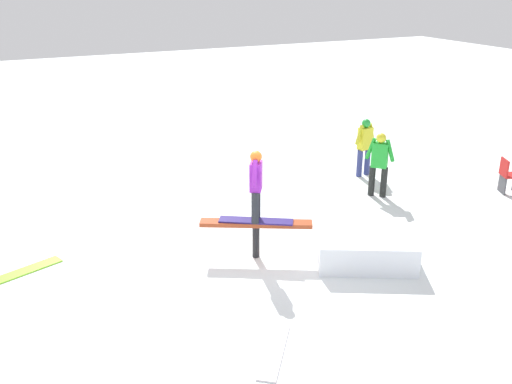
{
  "coord_description": "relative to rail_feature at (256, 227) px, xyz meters",
  "views": [
    {
      "loc": [
        4.27,
        8.9,
        5.18
      ],
      "look_at": [
        0.0,
        0.0,
        1.35
      ],
      "focal_mm": 40.0,
      "sensor_mm": 36.0,
      "label": 1
    }
  ],
  "objects": [
    {
      "name": "loose_snowboard_lime",
      "position": [
        4.09,
        -1.32,
        -0.62
      ],
      "size": [
        1.35,
        0.72,
        0.02
      ],
      "primitive_type": "cube",
      "rotation": [
        0.0,
        0.0,
        0.35
      ],
      "color": "#86DA28",
      "rests_on": "ground"
    },
    {
      "name": "main_rider_on_rail",
      "position": [
        0.0,
        0.0,
        0.82
      ],
      "size": [
        1.34,
        0.98,
        1.4
      ],
      "rotation": [
        0.0,
        0.0,
        -0.55
      ],
      "color": "navy",
      "rests_on": "rail_feature"
    },
    {
      "name": "loose_snowboard_white",
      "position": [
        1.05,
        2.8,
        -0.62
      ],
      "size": [
        1.02,
        1.23,
        0.02
      ],
      "primitive_type": "cube",
      "rotation": [
        0.0,
        0.0,
        4.07
      ],
      "color": "white",
      "rests_on": "ground"
    },
    {
      "name": "rail_feature",
      "position": [
        0.0,
        0.0,
        0.0
      ],
      "size": [
        2.01,
        1.25,
        0.75
      ],
      "rotation": [
        0.0,
        0.0,
        -0.49
      ],
      "color": "black",
      "rests_on": "ground"
    },
    {
      "name": "bystander_green",
      "position": [
        -4.08,
        -1.61,
        0.27
      ],
      "size": [
        0.56,
        0.59,
        1.59
      ],
      "rotation": [
        0.0,
        0.0,
        5.46
      ],
      "color": "black",
      "rests_on": "ground"
    },
    {
      "name": "bystander_yellow",
      "position": [
        -4.66,
        -3.02,
        0.25
      ],
      "size": [
        0.69,
        0.28,
        1.56
      ],
      "rotation": [
        0.0,
        0.0,
        0.15
      ],
      "color": "navy",
      "rests_on": "ground"
    },
    {
      "name": "ground_plane",
      "position": [
        0.0,
        0.0,
        -0.63
      ],
      "size": [
        60.0,
        60.0,
        0.0
      ],
      "primitive_type": "plane",
      "color": "white"
    },
    {
      "name": "folding_chair",
      "position": [
        -7.13,
        -0.38,
        -0.21
      ],
      "size": [
        0.58,
        0.58,
        0.88
      ],
      "rotation": [
        0.0,
        0.0,
        4.28
      ],
      "color": "#3F3F44",
      "rests_on": "ground"
    },
    {
      "name": "snow_kicker_ramp",
      "position": [
        -1.83,
        0.98,
        -0.35
      ],
      "size": [
        2.29,
        2.17,
        0.56
      ],
      "primitive_type": "cube",
      "rotation": [
        0.0,
        0.0,
        -0.49
      ],
      "color": "white",
      "rests_on": "ground"
    }
  ]
}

